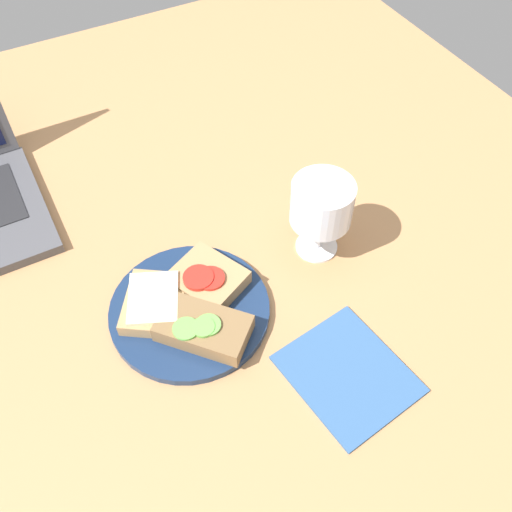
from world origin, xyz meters
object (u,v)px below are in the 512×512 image
at_px(plate, 190,310).
at_px(napkin, 348,374).
at_px(sandwich_with_cheese, 154,302).
at_px(sandwich_with_tomato, 207,279).
at_px(wine_glass, 322,207).
at_px(sandwich_with_cucumber, 203,328).

relative_size(plate, napkin, 1.41).
xyz_separation_m(sandwich_with_cheese, sandwich_with_tomato, (0.08, 0.00, 0.00)).
bearing_deg(plate, sandwich_with_cheese, 151.29).
bearing_deg(napkin, wine_glass, 68.84).
distance_m(sandwich_with_tomato, wine_glass, 0.18).
distance_m(sandwich_with_cheese, napkin, 0.26).
height_order(sandwich_with_tomato, napkin, sandwich_with_tomato).
bearing_deg(wine_glass, plate, -175.38).
xyz_separation_m(wine_glass, napkin, (-0.07, -0.19, -0.08)).
distance_m(plate, wine_glass, 0.22).
relative_size(plate, sandwich_with_tomato, 1.84).
xyz_separation_m(plate, wine_glass, (0.21, 0.02, 0.08)).
distance_m(sandwich_with_cheese, wine_glass, 0.26).
bearing_deg(sandwich_with_tomato, wine_glass, -1.96).
bearing_deg(wine_glass, sandwich_with_tomato, 178.04).
bearing_deg(plate, sandwich_with_cucumber, -89.26).
bearing_deg(sandwich_with_cheese, wine_glass, -1.05).
bearing_deg(sandwich_with_cheese, sandwich_with_tomato, 0.97).
bearing_deg(wine_glass, sandwich_with_cucumber, -163.47).
distance_m(plate, sandwich_with_cucumber, 0.05).
xyz_separation_m(sandwich_with_cheese, wine_glass, (0.25, -0.00, 0.06)).
distance_m(plate, sandwich_with_cheese, 0.05).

